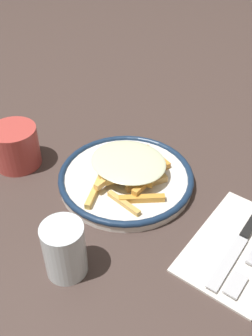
# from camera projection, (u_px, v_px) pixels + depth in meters

# --- Properties ---
(ground_plane) EXTENTS (2.60, 2.60, 0.00)m
(ground_plane) POSITION_uv_depth(u_px,v_px,m) (126.00, 183.00, 0.76)
(ground_plane) COLOR #41322D
(plate) EXTENTS (0.26, 0.26, 0.02)m
(plate) POSITION_uv_depth(u_px,v_px,m) (126.00, 178.00, 0.75)
(plate) COLOR white
(plate) RESTS_ON ground_plane
(fries_heap) EXTENTS (0.18, 0.21, 0.04)m
(fries_heap) POSITION_uv_depth(u_px,v_px,m) (129.00, 167.00, 0.73)
(fries_heap) COLOR #E7C065
(fries_heap) RESTS_ON plate
(napkin) EXTENTS (0.15, 0.23, 0.01)m
(napkin) POSITION_uv_depth(u_px,v_px,m) (239.00, 246.00, 0.63)
(napkin) COLOR silver
(napkin) RESTS_ON ground_plane
(knife) EXTENTS (0.02, 0.21, 0.01)m
(knife) POSITION_uv_depth(u_px,v_px,m) (244.00, 236.00, 0.64)
(knife) COLOR black
(knife) RESTS_ON napkin
(water_glass) EXTENTS (0.06, 0.06, 0.09)m
(water_glass) POSITION_uv_depth(u_px,v_px,m) (65.00, 250.00, 0.57)
(water_glass) COLOR silver
(water_glass) RESTS_ON ground_plane
(coffee_mug) EXTENTS (0.12, 0.09, 0.09)m
(coffee_mug) POSITION_uv_depth(u_px,v_px,m) (15.00, 146.00, 0.78)
(coffee_mug) COLOR #B8413A
(coffee_mug) RESTS_ON ground_plane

